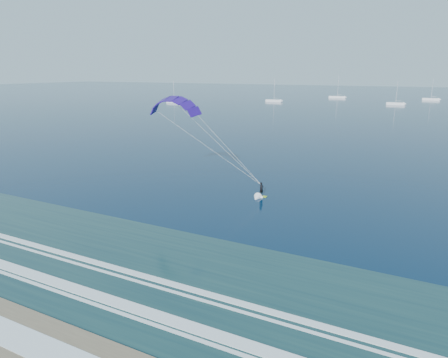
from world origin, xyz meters
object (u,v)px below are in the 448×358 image
sailboat_0 (174,101)px  sailboat_4 (431,99)px  sailboat_1 (274,101)px  sailboat_2 (337,97)px  sailboat_3 (396,103)px  kitesurfer_rig (215,141)px

sailboat_0 → sailboat_4: sailboat_4 is taller
sailboat_0 → sailboat_1: 53.46m
sailboat_1 → sailboat_2: 52.33m
sailboat_1 → sailboat_0: bearing=-146.6°
sailboat_4 → sailboat_3: bearing=-109.8°
sailboat_2 → sailboat_3: bearing=-46.3°
sailboat_3 → sailboat_1: bearing=-171.7°
sailboat_3 → kitesurfer_rig: bearing=-93.2°
sailboat_1 → sailboat_2: sailboat_2 is taller
sailboat_0 → sailboat_1: (44.61, 29.46, 0.01)m
sailboat_0 → sailboat_4: bearing=33.9°
sailboat_3 → sailboat_4: sailboat_4 is taller
sailboat_2 → sailboat_3: size_ratio=1.13×
sailboat_2 → sailboat_1: bearing=-117.4°
sailboat_0 → sailboat_2: 102.37m
sailboat_2 → sailboat_4: sailboat_2 is taller
kitesurfer_rig → sailboat_3: bearing=86.8°
sailboat_2 → sailboat_4: 51.50m
kitesurfer_rig → sailboat_4: bearing=83.4°
sailboat_0 → sailboat_3: size_ratio=0.97×
kitesurfer_rig → sailboat_2: bearing=97.3°
kitesurfer_rig → sailboat_0: 162.73m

